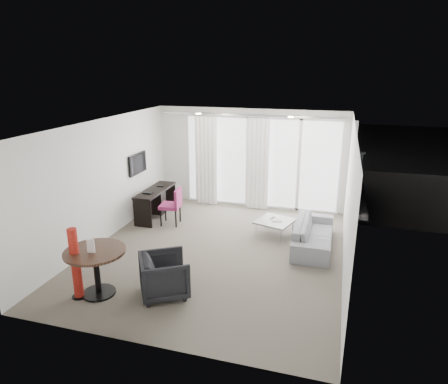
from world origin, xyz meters
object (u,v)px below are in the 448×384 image
(desk, at_px, (156,203))
(coffee_table, at_px, (275,227))
(red_lamp, at_px, (76,264))
(tub_armchair, at_px, (164,275))
(round_table, at_px, (97,272))
(sofa, at_px, (314,234))
(rattan_chair_b, at_px, (336,179))
(rattan_chair_a, at_px, (282,180))
(desk_chair, at_px, (170,206))

(desk, relative_size, coffee_table, 2.04)
(red_lamp, distance_m, tub_armchair, 1.43)
(round_table, xyz_separation_m, coffee_table, (2.41, 3.27, -0.23))
(round_table, relative_size, sofa, 0.51)
(desk, xyz_separation_m, tub_armchair, (1.71, -3.24, -0.01))
(desk, relative_size, sofa, 0.79)
(desk, relative_size, rattan_chair_b, 1.81)
(red_lamp, distance_m, rattan_chair_a, 6.80)
(rattan_chair_b, bearing_deg, coffee_table, -109.15)
(desk, bearing_deg, rattan_chair_a, 43.91)
(sofa, distance_m, rattan_chair_a, 3.51)
(round_table, xyz_separation_m, sofa, (3.29, 2.88, -0.12))
(tub_armchair, bearing_deg, coffee_table, -55.97)
(desk, bearing_deg, coffee_table, -5.01)
(desk_chair, height_order, red_lamp, red_lamp)
(rattan_chair_a, bearing_deg, rattan_chair_b, 8.48)
(desk_chair, relative_size, red_lamp, 0.74)
(red_lamp, bearing_deg, desk, 95.95)
(round_table, relative_size, tub_armchair, 1.28)
(sofa, bearing_deg, rattan_chair_a, 19.37)
(desk, height_order, red_lamp, red_lamp)
(desk_chair, distance_m, sofa, 3.40)
(desk, xyz_separation_m, round_table, (0.64, -3.53, 0.04))
(rattan_chair_b, bearing_deg, tub_armchair, -111.75)
(round_table, xyz_separation_m, red_lamp, (-0.25, -0.18, 0.21))
(desk, distance_m, round_table, 3.59)
(sofa, bearing_deg, desk_chair, 84.91)
(round_table, relative_size, rattan_chair_a, 1.12)
(round_table, distance_m, rattan_chair_b, 7.81)
(desk, height_order, rattan_chair_a, rattan_chair_a)
(desk_chair, bearing_deg, rattan_chair_b, 38.38)
(coffee_table, relative_size, sofa, 0.39)
(round_table, height_order, tub_armchair, round_table)
(sofa, height_order, rattan_chair_b, rattan_chair_b)
(coffee_table, distance_m, rattan_chair_a, 2.95)
(tub_armchair, height_order, rattan_chair_a, rattan_chair_a)
(desk, bearing_deg, red_lamp, -84.05)
(tub_armchair, relative_size, rattan_chair_b, 0.92)
(desk, height_order, rattan_chair_b, rattan_chair_b)
(red_lamp, height_order, rattan_chair_a, red_lamp)
(desk, distance_m, desk_chair, 0.65)
(red_lamp, distance_m, rattan_chair_b, 8.09)
(tub_armchair, bearing_deg, rattan_chair_a, -41.93)
(sofa, bearing_deg, coffee_table, 66.63)
(desk, distance_m, tub_armchair, 3.66)
(sofa, xyz_separation_m, rattan_chair_a, (-1.16, 3.31, 0.16))
(tub_armchair, xyz_separation_m, rattan_chair_b, (2.55, 6.62, 0.07))
(tub_armchair, xyz_separation_m, rattan_chair_a, (1.05, 5.90, 0.09))
(round_table, height_order, sofa, round_table)
(desk_chair, relative_size, rattan_chair_a, 1.01)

